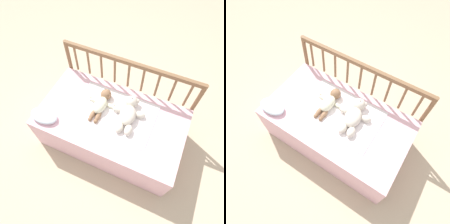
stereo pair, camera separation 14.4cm
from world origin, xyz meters
TOP-DOWN VIEW (x-y plane):
  - ground_plane at (0.00, 0.00)m, footprint 12.00×12.00m
  - crib_mattress at (0.00, 0.00)m, footprint 1.30×0.72m
  - crib_rail at (-0.00, 0.38)m, footprint 1.30×0.04m
  - blanket at (0.01, 0.05)m, footprint 0.72×0.46m
  - teddy_bear at (0.13, 0.07)m, footprint 0.30×0.38m
  - baby at (-0.13, 0.07)m, footprint 0.27×0.34m
  - small_pillow at (-0.53, -0.24)m, footprint 0.25×0.15m

SIDE VIEW (x-z plane):
  - ground_plane at x=0.00m, z-range 0.00..0.00m
  - crib_mattress at x=0.00m, z-range 0.00..0.43m
  - blanket at x=0.01m, z-range 0.43..0.43m
  - small_pillow at x=-0.53m, z-range 0.43..0.49m
  - baby at x=-0.13m, z-range 0.42..0.52m
  - teddy_bear at x=0.13m, z-range 0.42..0.53m
  - crib_rail at x=0.00m, z-range 0.16..0.91m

